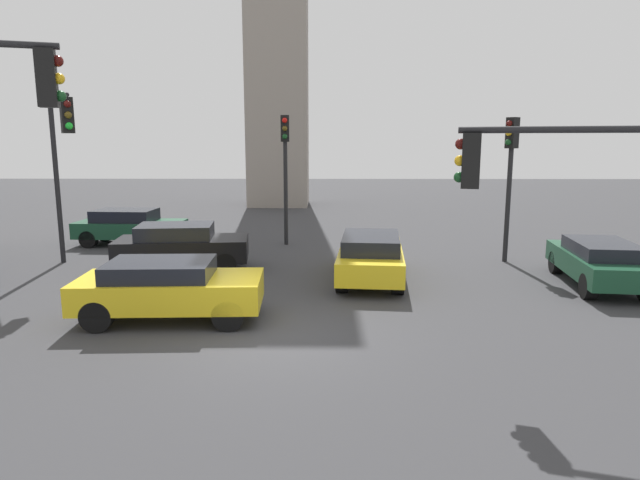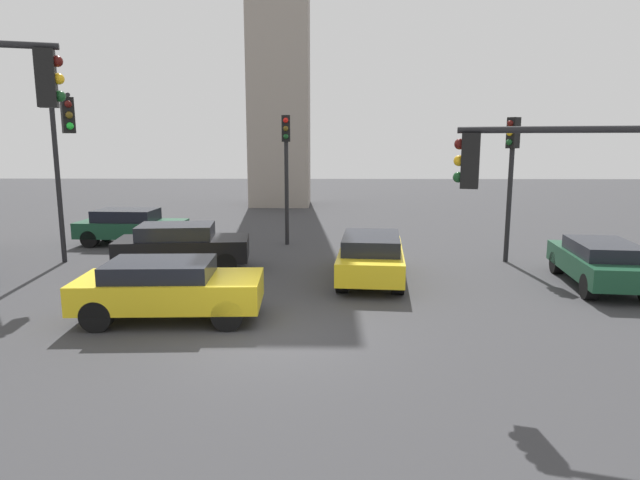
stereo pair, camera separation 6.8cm
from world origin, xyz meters
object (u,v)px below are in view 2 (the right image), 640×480
(car_5, at_px, (182,246))
(car_0, at_px, (131,226))
(traffic_light_4, at_px, (511,162))
(car_1, at_px, (600,262))
(traffic_light_1, at_px, (62,144))
(traffic_light_2, at_px, (286,155))
(car_3, at_px, (168,288))
(car_4, at_px, (371,256))
(traffic_light_3, at_px, (587,187))

(car_5, bearing_deg, car_0, 120.41)
(traffic_light_4, bearing_deg, car_1, 79.84)
(traffic_light_1, relative_size, car_0, 1.35)
(traffic_light_4, height_order, car_5, traffic_light_4)
(traffic_light_2, bearing_deg, car_3, -14.09)
(traffic_light_2, bearing_deg, traffic_light_1, -58.03)
(traffic_light_2, distance_m, car_4, 6.86)
(traffic_light_2, xyz_separation_m, traffic_light_4, (7.66, -3.03, -0.13))
(traffic_light_3, xyz_separation_m, car_3, (-8.14, 2.60, -2.53))
(traffic_light_3, relative_size, car_1, 1.05)
(traffic_light_1, distance_m, traffic_light_4, 14.32)
(traffic_light_3, xyz_separation_m, car_1, (3.19, 5.65, -2.57))
(car_0, relative_size, car_5, 0.98)
(car_0, height_order, car_3, car_0)
(traffic_light_1, bearing_deg, car_3, 8.25)
(traffic_light_1, relative_size, traffic_light_4, 1.18)
(traffic_light_2, relative_size, car_3, 1.19)
(traffic_light_1, xyz_separation_m, car_4, (9.47, -1.20, -3.22))
(traffic_light_3, relative_size, car_5, 1.09)
(traffic_light_4, xyz_separation_m, car_0, (-13.82, 2.93, -2.62))
(car_1, bearing_deg, traffic_light_2, 62.82)
(traffic_light_2, xyz_separation_m, car_5, (-3.03, -4.35, -2.72))
(traffic_light_1, xyz_separation_m, traffic_light_3, (12.67, -7.50, -0.67))
(car_0, bearing_deg, car_1, -18.37)
(traffic_light_2, bearing_deg, car_0, -90.69)
(traffic_light_1, relative_size, car_1, 1.29)
(traffic_light_2, bearing_deg, car_4, 25.78)
(car_0, bearing_deg, traffic_light_2, 4.19)
(traffic_light_3, bearing_deg, car_5, -23.17)
(traffic_light_2, xyz_separation_m, traffic_light_3, (6.08, -11.87, -0.21))
(car_3, bearing_deg, traffic_light_4, 30.44)
(car_4, relative_size, car_5, 1.10)
(car_1, bearing_deg, traffic_light_1, 90.02)
(traffic_light_1, height_order, car_5, traffic_light_1)
(traffic_light_1, bearing_deg, traffic_light_3, 24.87)
(traffic_light_4, xyz_separation_m, car_1, (1.62, -3.20, -2.65))
(traffic_light_2, bearing_deg, car_5, -36.46)
(traffic_light_1, height_order, traffic_light_3, traffic_light_1)
(traffic_light_3, height_order, car_1, traffic_light_3)
(traffic_light_2, xyz_separation_m, car_0, (-6.16, -0.10, -2.75))
(traffic_light_4, xyz_separation_m, car_3, (-9.71, -6.25, -2.62))
(traffic_light_2, distance_m, car_0, 6.75)
(traffic_light_2, distance_m, car_3, 9.89)
(car_1, bearing_deg, traffic_light_4, 33.52)
(car_5, bearing_deg, traffic_light_2, 49.15)
(car_1, distance_m, car_5, 12.45)
(traffic_light_3, distance_m, car_4, 7.52)
(car_1, height_order, car_4, car_4)
(traffic_light_4, height_order, car_4, traffic_light_4)
(car_3, bearing_deg, traffic_light_1, 130.42)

